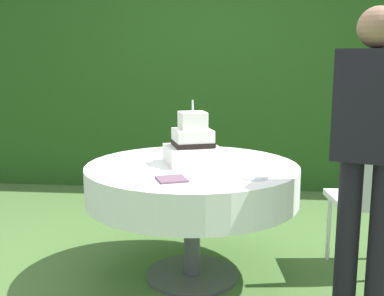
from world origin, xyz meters
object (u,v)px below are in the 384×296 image
(standing_person, at_px, (370,145))
(serving_plate_far, at_px, (255,177))
(wedding_cake, at_px, (192,145))
(napkin_stack, at_px, (172,179))
(serving_plate_near, at_px, (123,156))
(cake_table, at_px, (192,183))
(garden_chair, at_px, (369,193))

(standing_person, bearing_deg, serving_plate_far, 171.21)
(serving_plate_far, bearing_deg, standing_person, -8.79)
(wedding_cake, distance_m, napkin_stack, 0.44)
(serving_plate_near, height_order, serving_plate_far, same)
(cake_table, bearing_deg, napkin_stack, -100.53)
(garden_chair, bearing_deg, cake_table, -173.15)
(cake_table, xyz_separation_m, serving_plate_near, (-0.48, 0.21, 0.12))
(serving_plate_near, xyz_separation_m, standing_person, (1.41, -0.60, 0.20))
(serving_plate_near, distance_m, serving_plate_far, 0.99)
(cake_table, height_order, wedding_cake, wedding_cake)
(wedding_cake, bearing_deg, cake_table, -87.18)
(serving_plate_far, height_order, garden_chair, garden_chair)
(serving_plate_near, distance_m, garden_chair, 1.58)
(serving_plate_near, bearing_deg, napkin_stack, -55.42)
(standing_person, bearing_deg, garden_chair, 73.34)
(serving_plate_far, xyz_separation_m, garden_chair, (0.72, 0.43, -0.19))
(serving_plate_far, relative_size, napkin_stack, 0.89)
(cake_table, height_order, serving_plate_near, serving_plate_near)
(napkin_stack, xyz_separation_m, garden_chair, (1.16, 0.51, -0.19))
(serving_plate_far, xyz_separation_m, standing_person, (0.56, -0.09, 0.20))
(cake_table, relative_size, serving_plate_near, 10.32)
(wedding_cake, bearing_deg, serving_plate_far, -42.91)
(garden_chair, xyz_separation_m, standing_person, (-0.16, -0.52, 0.39))
(serving_plate_near, height_order, napkin_stack, same)
(cake_table, height_order, serving_plate_far, serving_plate_far)
(wedding_cake, height_order, napkin_stack, wedding_cake)
(garden_chair, relative_size, standing_person, 0.56)
(garden_chair, bearing_deg, napkin_stack, -156.15)
(wedding_cake, height_order, garden_chair, wedding_cake)
(serving_plate_near, relative_size, napkin_stack, 0.83)
(cake_table, xyz_separation_m, garden_chair, (1.09, 0.13, -0.07))
(napkin_stack, xyz_separation_m, standing_person, (1.00, -0.01, 0.20))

